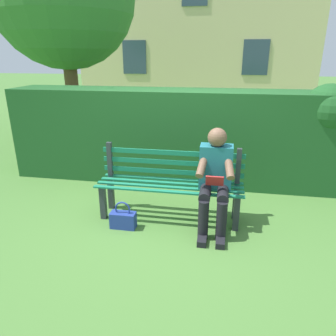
# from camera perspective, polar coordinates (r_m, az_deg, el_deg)

# --- Properties ---
(ground) EXTENTS (60.00, 60.00, 0.00)m
(ground) POSITION_cam_1_polar(r_m,az_deg,el_deg) (4.07, 0.25, -9.06)
(ground) COLOR #477533
(park_bench) EXTENTS (1.81, 0.45, 0.91)m
(park_bench) POSITION_cam_1_polar(r_m,az_deg,el_deg) (3.92, 0.42, -2.64)
(park_bench) COLOR #2D3338
(park_bench) RESTS_ON ground
(person_seated) EXTENTS (0.44, 0.73, 1.20)m
(person_seated) POSITION_cam_1_polar(r_m,az_deg,el_deg) (3.66, 8.55, -1.68)
(person_seated) COLOR #1E6672
(person_seated) RESTS_ON ground
(hedge_backdrop) EXTENTS (6.07, 0.87, 1.60)m
(hedge_backdrop) POSITION_cam_1_polar(r_m,az_deg,el_deg) (5.04, 6.10, 6.05)
(hedge_backdrop) COLOR #1E5123
(hedge_backdrop) RESTS_ON ground
(building_facade) EXTENTS (8.91, 3.28, 6.72)m
(building_facade) POSITION_cam_1_polar(r_m,az_deg,el_deg) (13.91, 5.52, 25.57)
(building_facade) COLOR beige
(building_facade) RESTS_ON ground
(handbag) EXTENTS (0.30, 0.14, 0.34)m
(handbag) POSITION_cam_1_polar(r_m,az_deg,el_deg) (3.85, -8.17, -9.22)
(handbag) COLOR navy
(handbag) RESTS_ON ground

